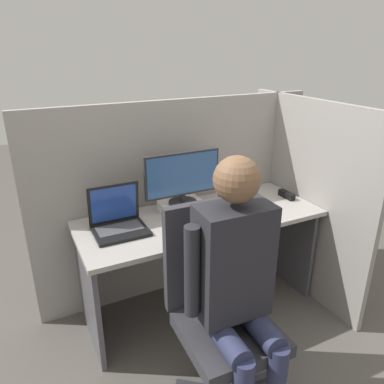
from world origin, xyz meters
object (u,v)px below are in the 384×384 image
at_px(stapler, 287,195).
at_px(office_chair, 218,305).
at_px(paper_box, 183,207).
at_px(coffee_mug, 224,195).
at_px(carrot_toy, 258,211).
at_px(person, 238,278).
at_px(monitor, 183,177).
at_px(laptop, 118,222).

height_order(stapler, office_chair, office_chair).
distance_m(paper_box, coffee_mug, 0.34).
xyz_separation_m(carrot_toy, person, (-0.55, -0.62, 0.03)).
height_order(paper_box, person, person).
bearing_deg(stapler, coffee_mug, 161.04).
distance_m(paper_box, monitor, 0.21).
relative_size(monitor, carrot_toy, 3.38).
xyz_separation_m(office_chair, coffee_mug, (0.47, 0.76, 0.24)).
relative_size(monitor, office_chair, 0.50).
height_order(carrot_toy, person, person).
height_order(monitor, carrot_toy, monitor).
xyz_separation_m(monitor, stapler, (0.78, -0.12, -0.22)).
xyz_separation_m(monitor, laptop, (-0.46, -0.07, -0.19)).
bearing_deg(paper_box, stapler, -8.55).
bearing_deg(office_chair, laptop, 115.99).
xyz_separation_m(paper_box, stapler, (0.78, -0.12, -0.01)).
xyz_separation_m(laptop, office_chair, (0.32, -0.65, -0.25)).
relative_size(laptop, stapler, 2.19).
relative_size(paper_box, office_chair, 0.27).
distance_m(stapler, coffee_mug, 0.47).
bearing_deg(office_chair, carrot_toy, 39.64).
relative_size(laptop, carrot_toy, 2.05).
relative_size(paper_box, carrot_toy, 1.86).
height_order(stapler, coffee_mug, coffee_mug).
height_order(stapler, carrot_toy, carrot_toy).
distance_m(carrot_toy, coffee_mug, 0.31).
height_order(paper_box, laptop, laptop).
bearing_deg(office_chair, monitor, 79.02).
distance_m(laptop, carrot_toy, 0.90).
height_order(monitor, person, person).
bearing_deg(person, monitor, 81.25).
bearing_deg(laptop, paper_box, 8.86).
bearing_deg(stapler, carrot_toy, -158.23).
height_order(laptop, coffee_mug, laptop).
bearing_deg(stapler, paper_box, 171.45).
bearing_deg(stapler, office_chair, -146.50).
distance_m(paper_box, office_chair, 0.77).
xyz_separation_m(laptop, carrot_toy, (0.88, -0.19, -0.03)).
distance_m(person, coffee_mug, 1.03).
distance_m(monitor, coffee_mug, 0.39).
height_order(stapler, person, person).
xyz_separation_m(monitor, person, (-0.14, -0.88, -0.18)).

